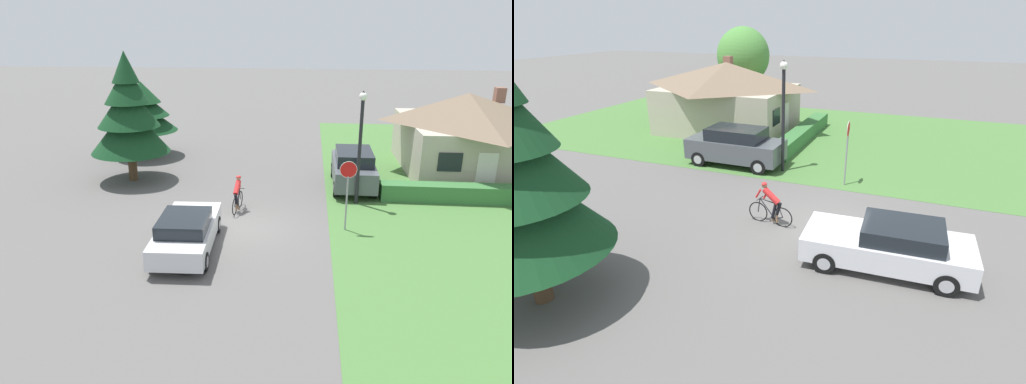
% 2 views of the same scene
% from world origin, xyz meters
% --- Properties ---
extents(ground_plane, '(140.00, 140.00, 0.00)m').
position_xyz_m(ground_plane, '(0.00, 0.00, 0.00)').
color(ground_plane, '#5B5956').
extents(grass_verge_right, '(16.00, 36.00, 0.01)m').
position_xyz_m(grass_verge_right, '(11.56, 4.00, 0.01)').
color(grass_verge_right, '#477538').
rests_on(grass_verge_right, ground).
extents(cottage_house, '(6.68, 8.47, 4.42)m').
position_xyz_m(cottage_house, '(10.96, 9.31, 2.18)').
color(cottage_house, '#B2A893').
rests_on(cottage_house, ground).
extents(hedge_row, '(8.51, 0.90, 0.81)m').
position_xyz_m(hedge_row, '(10.25, 4.07, 0.40)').
color(hedge_row, '#387038').
rests_on(hedge_row, ground).
extents(sedan_left_lane, '(2.10, 4.73, 1.41)m').
position_xyz_m(sedan_left_lane, '(-1.56, -2.13, 0.71)').
color(sedan_left_lane, silver).
rests_on(sedan_left_lane, ground).
extents(cyclist, '(0.44, 1.69, 1.53)m').
position_xyz_m(cyclist, '(-0.31, 1.96, 0.72)').
color(cyclist, black).
rests_on(cyclist, ground).
extents(parked_suv_right, '(2.02, 4.66, 1.86)m').
position_xyz_m(parked_suv_right, '(4.88, 5.80, 0.95)').
color(parked_suv_right, '#4C5156').
rests_on(parked_suv_right, ground).
extents(stop_sign, '(0.66, 0.07, 2.79)m').
position_xyz_m(stop_sign, '(4.18, 0.30, 1.94)').
color(stop_sign, gray).
rests_on(stop_sign, ground).
extents(street_lamp, '(0.35, 0.35, 5.03)m').
position_xyz_m(street_lamp, '(4.87, 3.38, 3.11)').
color(street_lamp, black).
rests_on(street_lamp, ground).
extents(conifer_tall_near, '(3.95, 3.95, 6.46)m').
position_xyz_m(conifer_tall_near, '(-6.27, 5.80, 3.41)').
color(conifer_tall_near, '#4C3823').
rests_on(conifer_tall_near, ground).
extents(conifer_tall_far, '(4.10, 4.10, 4.46)m').
position_xyz_m(conifer_tall_far, '(-7.20, 10.63, 2.79)').
color(conifer_tall_far, '#4C3823').
rests_on(conifer_tall_far, ground).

